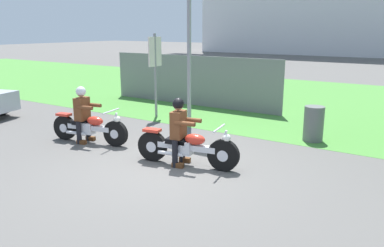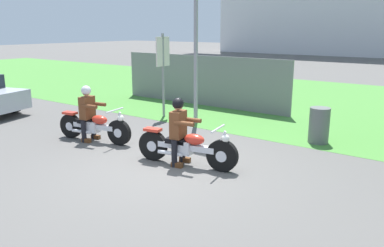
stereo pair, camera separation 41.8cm
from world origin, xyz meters
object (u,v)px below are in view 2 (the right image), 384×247
sign_banner (163,62)px  rider_follow (88,109)px  rider_lead (179,126)px  motorcycle_follow (94,126)px  trash_can (319,125)px  motorcycle_lead (186,147)px

sign_banner → rider_follow: bearing=-84.9°
rider_lead → motorcycle_follow: rider_lead is taller
rider_lead → sign_banner: 4.66m
trash_can → rider_follow: bearing=-145.6°
motorcycle_lead → rider_follow: (-3.08, 0.02, 0.42)m
trash_can → sign_banner: size_ratio=0.34×
motorcycle_lead → trash_can: 3.62m
rider_follow → rider_lead: bearing=-11.8°
trash_can → motorcycle_lead: bearing=-116.6°
rider_lead → motorcycle_follow: (-2.75, 0.08, -0.43)m
motorcycle_lead → trash_can: trash_can is taller
motorcycle_lead → motorcycle_follow: size_ratio=1.04×
rider_follow → trash_can: rider_follow is taller
motorcycle_lead → rider_lead: bearing=179.2°
motorcycle_lead → rider_lead: 0.46m
motorcycle_follow → sign_banner: sign_banner is taller
motorcycle_lead → rider_follow: bearing=168.8°
rider_lead → trash_can: rider_lead is taller
motorcycle_lead → trash_can: bearing=52.5°
motorcycle_lead → rider_follow: 3.11m
sign_banner → motorcycle_follow: bearing=-82.0°
motorcycle_lead → rider_follow: rider_follow is taller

